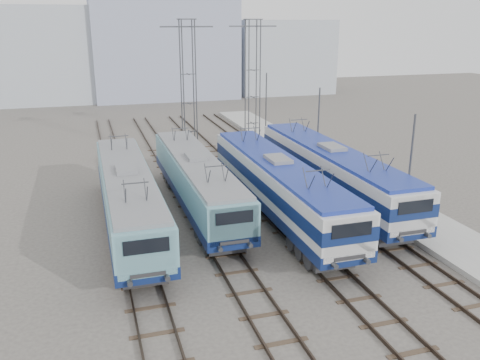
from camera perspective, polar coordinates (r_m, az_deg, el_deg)
name	(u,v)px	position (r m, az deg, el deg)	size (l,w,h in m)	color
ground	(279,267)	(26.12, 4.44, -9.67)	(160.00, 160.00, 0.00)	#514C47
platform	(373,195)	(37.00, 14.73, -1.63)	(4.00, 70.00, 0.30)	#9E9E99
locomotive_far_left	(128,195)	(30.11, -12.43, -1.68)	(2.82, 17.82, 3.35)	#0E1D4E
locomotive_center_left	(197,180)	(32.58, -4.84, 0.05)	(2.75, 17.37, 3.27)	#0E1D4E
locomotive_center_right	(279,183)	(31.20, 4.36, -0.39)	(2.91, 18.40, 3.46)	#0E1D4E
locomotive_far_right	(332,170)	(34.50, 10.30, 1.15)	(2.93, 18.54, 3.49)	#0E1D4E
catenary_tower_west	(188,84)	(44.74, -5.81, 10.65)	(4.50, 1.20, 12.00)	#3F4247
catenary_tower_east	(253,79)	(48.32, 1.43, 11.23)	(4.50, 1.20, 12.00)	#3F4247
mast_front	(409,175)	(30.41, 18.46, 0.53)	(0.12, 0.12, 7.00)	#3F4247
mast_mid	(318,133)	(40.43, 8.74, 5.29)	(0.12, 0.12, 7.00)	#3F4247
mast_rear	(266,108)	(51.30, 2.94, 8.04)	(0.12, 0.12, 7.00)	#3F4247
building_west	(44,55)	(83.88, -21.19, 12.99)	(18.00, 12.00, 14.00)	#A5ADB7
building_center	(162,40)	(84.58, -8.70, 15.32)	(22.00, 14.00, 18.00)	#9199B5
building_east	(279,56)	(89.93, 4.46, 13.67)	(16.00, 12.00, 12.00)	#A5ADB7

